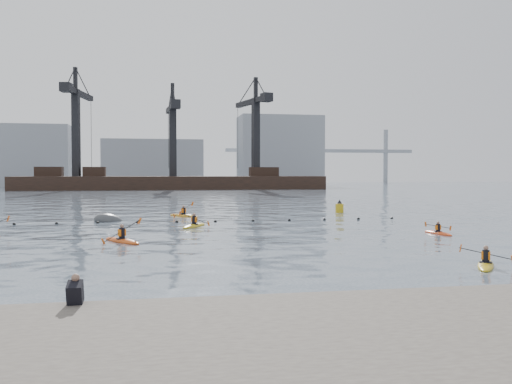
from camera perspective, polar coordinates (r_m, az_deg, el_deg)
The scene contains 12 objects.
ground at distance 20.72m, azimuth -0.64°, elevation -8.68°, with size 400.00×400.00×0.00m, color #333F4A.
quay at distance 12.21m, azimuth 6.68°, elevation -16.35°, with size 18.00×7.12×1.77m.
float_line at distance 42.88m, azimuth -6.33°, elevation -3.11°, with size 33.24×0.73×0.24m.
barge_pier at distance 130.13m, azimuth -8.83°, elevation 1.12°, with size 72.00×19.30×29.50m.
skyline at distance 170.53m, azimuth -8.35°, elevation 3.79°, with size 141.00×28.00×22.00m.
kayaker_0 at distance 31.25m, azimuth -13.93°, elevation -4.92°, with size 2.51×3.36×1.42m.
kayaker_1 at distance 24.40m, azimuth 23.03°, elevation -7.00°, with size 2.22×2.89×0.98m.
kayaker_3 at distance 39.15m, azimuth -6.53°, elevation -3.49°, with size 2.25×3.40×1.25m.
kayaker_4 at distance 36.19m, azimuth 18.61°, elevation -4.06°, with size 1.91×2.86×0.90m.
kayaker_5 at distance 48.61m, azimuth -7.63°, elevation -2.43°, with size 2.79×3.09×1.38m.
mooring_buoy at distance 44.77m, azimuth -15.26°, elevation -2.99°, with size 2.39×1.41×1.19m, color #404346.
nav_buoy at distance 53.47m, azimuth 8.78°, elevation -1.68°, with size 0.79×0.79×1.43m.
Camera 1 is at (-3.39, -20.08, 3.84)m, focal length 38.00 mm.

